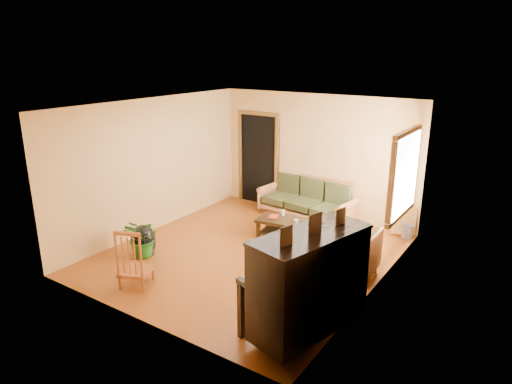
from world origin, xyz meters
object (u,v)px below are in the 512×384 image
Objects in this scene: piano at (309,285)px; red_chair at (135,257)px; footstool at (144,243)px; sofa at (305,199)px; coffee_table at (285,229)px; ceramic_crock at (407,231)px; potted_plant at (144,238)px; armchair at (355,253)px.

red_chair is (-2.77, -0.34, -0.22)m from piano.
footstool is 0.44× the size of red_chair.
red_chair is at bearing -95.56° from sofa.
coffee_table is 1.10× the size of red_chair.
sofa is at bearing -174.94° from ceramic_crock.
red_chair reaches higher than ceramic_crock.
footstool is 0.59× the size of potted_plant.
footstool is (-3.38, -1.31, -0.19)m from armchair.
sofa is at bearing 64.22° from footstool.
red_chair is (-0.97, -2.84, 0.28)m from coffee_table.
sofa is 2.91× the size of potted_plant.
armchair is 1.11× the size of potted_plant.
footstool reaches higher than coffee_table.
armchair is 2.99× the size of ceramic_crock.
footstool is 0.19m from potted_plant.
ceramic_crock is at bearing 31.53° from red_chair.
ceramic_crock is 0.37× the size of potted_plant.
sofa is 7.81× the size of ceramic_crock.
footstool is at bearing -110.19° from sofa.
piano is 3.88m from ceramic_crock.
potted_plant is at bearing -158.84° from armchair.
coffee_table is at bearing -75.43° from sofa.
footstool reaches higher than ceramic_crock.
armchair is (1.85, -1.84, -0.05)m from sofa.
footstool is 4.94m from ceramic_crock.
armchair reaches higher than ceramic_crock.
potted_plant is (-1.43, -3.22, -0.09)m from sofa.
potted_plant is (-3.42, 0.43, -0.34)m from piano.
coffee_table is at bearing -145.27° from ceramic_crock.
armchair is (1.67, -0.69, 0.20)m from coffee_table.
red_chair is at bearing -142.44° from armchair.
sofa reaches higher than ceramic_crock.
potted_plant is at bearing -128.06° from coffee_table.
potted_plant is at bearing -108.44° from sofa.
armchair is 3.63m from footstool.
red_chair reaches higher than footstool.
red_chair is (0.74, -0.84, 0.27)m from footstool.
sofa is at bearing 132.58° from piano.
coffee_table is at bearing 49.54° from footstool.
sofa is 1.19m from coffee_table.
armchair is 1.88× the size of footstool.
red_chair reaches higher than sofa.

